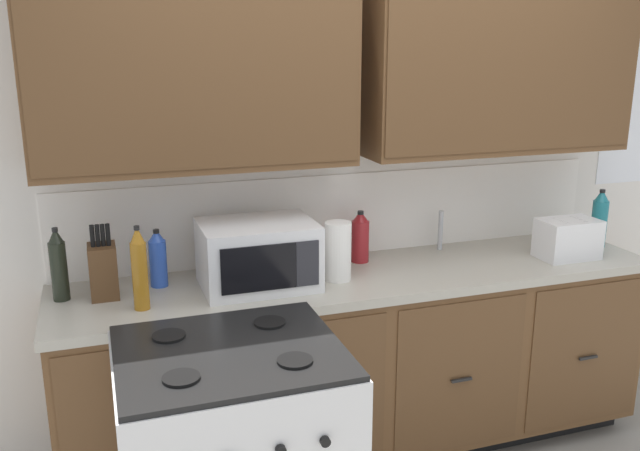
{
  "coord_description": "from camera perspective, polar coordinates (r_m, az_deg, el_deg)",
  "views": [
    {
      "loc": [
        -1.12,
        -2.39,
        1.93
      ],
      "look_at": [
        -0.23,
        0.27,
        1.17
      ],
      "focal_mm": 38.1,
      "sensor_mm": 36.0,
      "label": 1
    }
  ],
  "objects": [
    {
      "name": "sink_faucet",
      "position": [
        3.44,
        10.08,
        -0.4
      ],
      "size": [
        0.02,
        0.02,
        0.2
      ],
      "primitive_type": "cylinder",
      "color": "#B2B5BA",
      "rests_on": "counter_run"
    },
    {
      "name": "bottle_amber",
      "position": [
        2.71,
        -14.91,
        -3.55
      ],
      "size": [
        0.06,
        0.06,
        0.34
      ],
      "color": "#9E6619",
      "rests_on": "counter_run"
    },
    {
      "name": "wall_unit",
      "position": [
        3.11,
        2.68,
        10.18
      ],
      "size": [
        3.92,
        0.4,
        2.51
      ],
      "color": "white",
      "rests_on": "ground_plane"
    },
    {
      "name": "counter_run",
      "position": [
        3.26,
        3.7,
        -11.4
      ],
      "size": [
        2.75,
        0.64,
        0.92
      ],
      "color": "black",
      "rests_on": "ground_plane"
    },
    {
      "name": "microwave",
      "position": [
        2.89,
        -5.24,
        -2.44
      ],
      "size": [
        0.48,
        0.37,
        0.28
      ],
      "color": "white",
      "rests_on": "counter_run"
    },
    {
      "name": "bottle_dark",
      "position": [
        2.91,
        -21.11,
        -3.12
      ],
      "size": [
        0.07,
        0.07,
        0.3
      ],
      "color": "black",
      "rests_on": "counter_run"
    },
    {
      "name": "bottle_blue",
      "position": [
        2.96,
        -13.46,
        -2.72
      ],
      "size": [
        0.07,
        0.07,
        0.25
      ],
      "color": "blue",
      "rests_on": "counter_run"
    },
    {
      "name": "toaster",
      "position": [
        3.47,
        20.09,
        -1.04
      ],
      "size": [
        0.28,
        0.18,
        0.19
      ],
      "color": "white",
      "rests_on": "counter_run"
    },
    {
      "name": "bottle_teal",
      "position": [
        3.71,
        22.42,
        0.53
      ],
      "size": [
        0.08,
        0.08,
        0.3
      ],
      "color": "#1E707A",
      "rests_on": "counter_run"
    },
    {
      "name": "bottle_red",
      "position": [
        3.21,
        3.4,
        -0.97
      ],
      "size": [
        0.08,
        0.08,
        0.25
      ],
      "color": "maroon",
      "rests_on": "counter_run"
    },
    {
      "name": "paper_towel_roll",
      "position": [
        2.96,
        1.52,
        -2.18
      ],
      "size": [
        0.12,
        0.12,
        0.26
      ],
      "primitive_type": "cylinder",
      "color": "white",
      "rests_on": "counter_run"
    },
    {
      "name": "knife_block",
      "position": [
        2.9,
        -17.74,
        -3.59
      ],
      "size": [
        0.11,
        0.14,
        0.31
      ],
      "color": "#52361E",
      "rests_on": "counter_run"
    }
  ]
}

